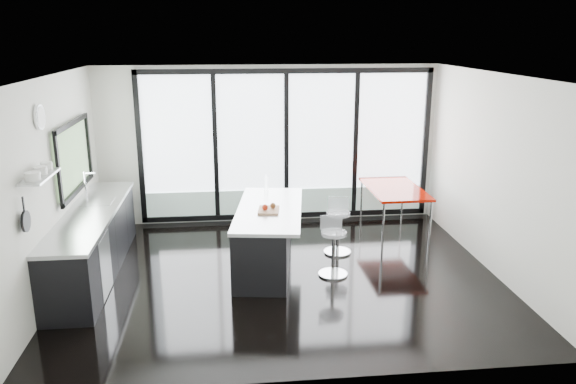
{
  "coord_description": "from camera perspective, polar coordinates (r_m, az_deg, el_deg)",
  "views": [
    {
      "loc": [
        -0.72,
        -7.3,
        3.33
      ],
      "look_at": [
        0.1,
        0.3,
        1.15
      ],
      "focal_mm": 35.0,
      "sensor_mm": 36.0,
      "label": 1
    }
  ],
  "objects": [
    {
      "name": "island",
      "position": [
        8.25,
        -2.38,
        -4.52
      ],
      "size": [
        1.21,
        2.29,
        1.16
      ],
      "color": "black",
      "rests_on": "floor"
    },
    {
      "name": "floor",
      "position": [
        8.06,
        -0.48,
        -8.5
      ],
      "size": [
        6.0,
        5.0,
        0.0
      ],
      "primitive_type": "cube",
      "color": "black",
      "rests_on": "ground"
    },
    {
      "name": "wall_left",
      "position": [
        8.1,
        -22.17,
        2.11
      ],
      "size": [
        0.26,
        5.0,
        2.8
      ],
      "color": "silver",
      "rests_on": "ground"
    },
    {
      "name": "red_table",
      "position": [
        9.71,
        10.67,
        -1.89
      ],
      "size": [
        0.88,
        1.53,
        0.81
      ],
      "primitive_type": "cube",
      "rotation": [
        0.0,
        0.0,
        0.01
      ],
      "color": "#910C00",
      "rests_on": "floor"
    },
    {
      "name": "wall_front",
      "position": [
        5.22,
        2.2,
        -5.77
      ],
      "size": [
        6.0,
        0.0,
        2.8
      ],
      "primitive_type": "cube",
      "color": "silver",
      "rests_on": "ground"
    },
    {
      "name": "counter_cabinets",
      "position": [
        8.44,
        -19.2,
        -4.85
      ],
      "size": [
        0.69,
        3.24,
        1.36
      ],
      "color": "black",
      "rests_on": "floor"
    },
    {
      "name": "bar_stool_near",
      "position": [
        7.98,
        4.63,
        -6.24
      ],
      "size": [
        0.45,
        0.45,
        0.66
      ],
      "primitive_type": "cylinder",
      "rotation": [
        0.0,
        0.0,
        0.11
      ],
      "color": "silver",
      "rests_on": "floor"
    },
    {
      "name": "wall_right",
      "position": [
        8.42,
        20.28,
        1.66
      ],
      "size": [
        0.0,
        5.0,
        2.8
      ],
      "primitive_type": "cube",
      "color": "silver",
      "rests_on": "ground"
    },
    {
      "name": "ceiling",
      "position": [
        7.36,
        -0.54,
        11.79
      ],
      "size": [
        6.0,
        5.0,
        0.0
      ],
      "primitive_type": "cube",
      "color": "white",
      "rests_on": "wall_back"
    },
    {
      "name": "bar_stool_far",
      "position": [
        8.76,
        5.08,
        -4.12
      ],
      "size": [
        0.49,
        0.49,
        0.67
      ],
      "primitive_type": "cylinder",
      "rotation": [
        0.0,
        0.0,
        -0.18
      ],
      "color": "silver",
      "rests_on": "floor"
    },
    {
      "name": "wall_back",
      "position": [
        10.03,
        -0.35,
        4.07
      ],
      "size": [
        6.0,
        0.09,
        2.8
      ],
      "color": "silver",
      "rests_on": "ground"
    }
  ]
}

